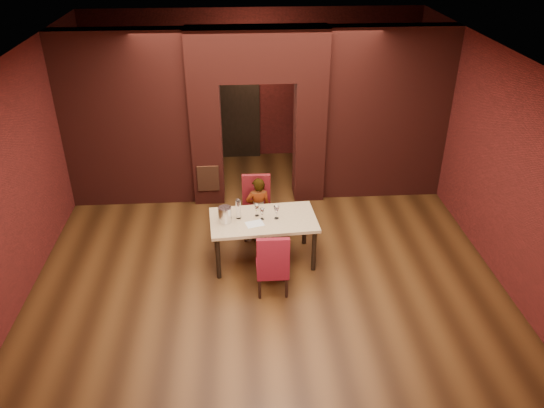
{
  "coord_description": "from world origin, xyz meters",
  "views": [
    {
      "loc": [
        -0.36,
        -7.14,
        4.94
      ],
      "look_at": [
        0.12,
        0.0,
        0.92
      ],
      "focal_mm": 35.0,
      "sensor_mm": 36.0,
      "label": 1
    }
  ],
  "objects_px": {
    "person_seated": "(258,209)",
    "wine_glass_c": "(276,212)",
    "wine_glass_b": "(262,214)",
    "wine_bucket": "(225,215)",
    "potted_plant": "(290,221)",
    "wine_glass_a": "(257,210)",
    "chair_near": "(272,261)",
    "water_bottle": "(238,209)",
    "chair_far": "(257,208)",
    "dining_table": "(263,239)"
  },
  "relations": [
    {
      "from": "dining_table",
      "to": "wine_glass_c",
      "type": "xyz_separation_m",
      "value": [
        0.2,
        -0.01,
        0.49
      ]
    },
    {
      "from": "chair_near",
      "to": "water_bottle",
      "type": "distance_m",
      "value": 1.02
    },
    {
      "from": "chair_far",
      "to": "chair_near",
      "type": "relative_size",
      "value": 1.04
    },
    {
      "from": "chair_near",
      "to": "wine_glass_b",
      "type": "height_order",
      "value": "chair_near"
    },
    {
      "from": "chair_near",
      "to": "water_bottle",
      "type": "height_order",
      "value": "water_bottle"
    },
    {
      "from": "chair_far",
      "to": "wine_glass_b",
      "type": "bearing_deg",
      "value": -84.56
    },
    {
      "from": "person_seated",
      "to": "water_bottle",
      "type": "relative_size",
      "value": 3.41
    },
    {
      "from": "wine_glass_c",
      "to": "potted_plant",
      "type": "relative_size",
      "value": 0.55
    },
    {
      "from": "dining_table",
      "to": "wine_glass_c",
      "type": "bearing_deg",
      "value": -5.78
    },
    {
      "from": "chair_far",
      "to": "potted_plant",
      "type": "xyz_separation_m",
      "value": [
        0.57,
        0.08,
        -0.33
      ]
    },
    {
      "from": "wine_bucket",
      "to": "person_seated",
      "type": "bearing_deg",
      "value": 52.68
    },
    {
      "from": "wine_glass_b",
      "to": "water_bottle",
      "type": "xyz_separation_m",
      "value": [
        -0.36,
        0.05,
        0.07
      ]
    },
    {
      "from": "wine_bucket",
      "to": "potted_plant",
      "type": "distance_m",
      "value": 1.55
    },
    {
      "from": "wine_bucket",
      "to": "wine_glass_b",
      "type": "bearing_deg",
      "value": 3.89
    },
    {
      "from": "chair_far",
      "to": "wine_glass_c",
      "type": "distance_m",
      "value": 0.87
    },
    {
      "from": "potted_plant",
      "to": "water_bottle",
      "type": "bearing_deg",
      "value": -137.85
    },
    {
      "from": "wine_bucket",
      "to": "chair_far",
      "type": "bearing_deg",
      "value": 57.57
    },
    {
      "from": "dining_table",
      "to": "chair_near",
      "type": "xyz_separation_m",
      "value": [
        0.09,
        -0.77,
        0.12
      ]
    },
    {
      "from": "wine_glass_a",
      "to": "potted_plant",
      "type": "xyz_separation_m",
      "value": [
        0.59,
        0.73,
        -0.66
      ]
    },
    {
      "from": "water_bottle",
      "to": "wine_glass_c",
      "type": "bearing_deg",
      "value": -4.55
    },
    {
      "from": "wine_glass_c",
      "to": "wine_bucket",
      "type": "bearing_deg",
      "value": -176.65
    },
    {
      "from": "wine_glass_b",
      "to": "chair_far",
      "type": "bearing_deg",
      "value": 94.2
    },
    {
      "from": "wine_bucket",
      "to": "water_bottle",
      "type": "xyz_separation_m",
      "value": [
        0.2,
        0.09,
        0.04
      ]
    },
    {
      "from": "wine_glass_a",
      "to": "water_bottle",
      "type": "height_order",
      "value": "water_bottle"
    },
    {
      "from": "person_seated",
      "to": "wine_bucket",
      "type": "height_order",
      "value": "person_seated"
    },
    {
      "from": "water_bottle",
      "to": "chair_far",
      "type": "bearing_deg",
      "value": 66.76
    },
    {
      "from": "chair_near",
      "to": "wine_glass_c",
      "type": "xyz_separation_m",
      "value": [
        0.12,
        0.76,
        0.36
      ]
    },
    {
      "from": "chair_far",
      "to": "person_seated",
      "type": "height_order",
      "value": "person_seated"
    },
    {
      "from": "chair_near",
      "to": "water_bottle",
      "type": "bearing_deg",
      "value": -60.04
    },
    {
      "from": "chair_far",
      "to": "wine_glass_c",
      "type": "bearing_deg",
      "value": -68.57
    },
    {
      "from": "dining_table",
      "to": "water_bottle",
      "type": "xyz_separation_m",
      "value": [
        -0.38,
        0.04,
        0.55
      ]
    },
    {
      "from": "dining_table",
      "to": "chair_far",
      "type": "height_order",
      "value": "chair_far"
    },
    {
      "from": "wine_bucket",
      "to": "water_bottle",
      "type": "bearing_deg",
      "value": 24.28
    },
    {
      "from": "chair_near",
      "to": "wine_glass_a",
      "type": "height_order",
      "value": "chair_near"
    },
    {
      "from": "potted_plant",
      "to": "wine_glass_c",
      "type": "bearing_deg",
      "value": -109.31
    },
    {
      "from": "chair_near",
      "to": "wine_bucket",
      "type": "height_order",
      "value": "same"
    },
    {
      "from": "chair_near",
      "to": "wine_glass_c",
      "type": "distance_m",
      "value": 0.85
    },
    {
      "from": "dining_table",
      "to": "person_seated",
      "type": "bearing_deg",
      "value": 90.36
    },
    {
      "from": "chair_near",
      "to": "potted_plant",
      "type": "xyz_separation_m",
      "value": [
        0.41,
        1.6,
        -0.31
      ]
    },
    {
      "from": "chair_far",
      "to": "wine_bucket",
      "type": "distance_m",
      "value": 1.01
    },
    {
      "from": "chair_far",
      "to": "wine_glass_b",
      "type": "relative_size",
      "value": 5.53
    },
    {
      "from": "wine_glass_a",
      "to": "water_bottle",
      "type": "bearing_deg",
      "value": -168.71
    },
    {
      "from": "wine_glass_c",
      "to": "potted_plant",
      "type": "bearing_deg",
      "value": 70.69
    },
    {
      "from": "dining_table",
      "to": "person_seated",
      "type": "relative_size",
      "value": 1.43
    },
    {
      "from": "wine_glass_b",
      "to": "chair_near",
      "type": "bearing_deg",
      "value": -82.04
    },
    {
      "from": "chair_far",
      "to": "wine_glass_c",
      "type": "height_order",
      "value": "chair_far"
    },
    {
      "from": "chair_far",
      "to": "wine_glass_b",
      "type": "height_order",
      "value": "chair_far"
    },
    {
      "from": "person_seated",
      "to": "wine_glass_c",
      "type": "height_order",
      "value": "person_seated"
    },
    {
      "from": "wine_glass_c",
      "to": "potted_plant",
      "type": "height_order",
      "value": "wine_glass_c"
    },
    {
      "from": "wine_glass_b",
      "to": "wine_bucket",
      "type": "bearing_deg",
      "value": -176.11
    }
  ]
}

